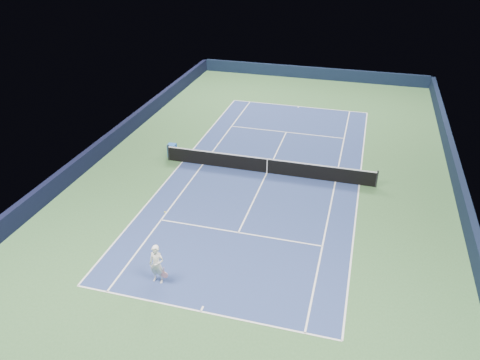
# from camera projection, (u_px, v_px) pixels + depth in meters

# --- Properties ---
(ground) EXTENTS (40.00, 40.00, 0.00)m
(ground) POSITION_uv_depth(u_px,v_px,m) (267.00, 173.00, 28.35)
(ground) COLOR #345C32
(ground) RESTS_ON ground
(wall_far) EXTENTS (22.00, 0.35, 1.10)m
(wall_far) POSITION_uv_depth(u_px,v_px,m) (312.00, 73.00, 44.73)
(wall_far) COLOR black
(wall_far) RESTS_ON ground
(wall_right) EXTENTS (0.35, 40.00, 1.10)m
(wall_right) POSITION_uv_depth(u_px,v_px,m) (460.00, 189.00, 25.55)
(wall_right) COLOR black
(wall_right) RESTS_ON ground
(wall_left) EXTENTS (0.35, 40.00, 1.10)m
(wall_left) POSITION_uv_depth(u_px,v_px,m) (106.00, 144.00, 30.60)
(wall_left) COLOR black
(wall_left) RESTS_ON ground
(court_surface) EXTENTS (10.97, 23.77, 0.01)m
(court_surface) POSITION_uv_depth(u_px,v_px,m) (267.00, 173.00, 28.35)
(court_surface) COLOR navy
(court_surface) RESTS_ON ground
(baseline_far) EXTENTS (10.97, 0.08, 0.00)m
(baseline_far) POSITION_uv_depth(u_px,v_px,m) (299.00, 106.00, 38.33)
(baseline_far) COLOR white
(baseline_far) RESTS_ON ground
(baseline_near) EXTENTS (10.97, 0.08, 0.00)m
(baseline_near) POSITION_uv_depth(u_px,v_px,m) (201.00, 311.00, 18.36)
(baseline_near) COLOR white
(baseline_near) RESTS_ON ground
(sideline_doubles_right) EXTENTS (0.08, 23.77, 0.00)m
(sideline_doubles_right) POSITION_uv_depth(u_px,v_px,m) (359.00, 185.00, 27.06)
(sideline_doubles_right) COLOR white
(sideline_doubles_right) RESTS_ON ground
(sideline_doubles_left) EXTENTS (0.08, 23.77, 0.00)m
(sideline_doubles_left) POSITION_uv_depth(u_px,v_px,m) (182.00, 162.00, 29.62)
(sideline_doubles_left) COLOR white
(sideline_doubles_left) RESTS_ON ground
(sideline_singles_right) EXTENTS (0.08, 23.77, 0.00)m
(sideline_singles_right) POSITION_uv_depth(u_px,v_px,m) (335.00, 182.00, 27.38)
(sideline_singles_right) COLOR white
(sideline_singles_right) RESTS_ON ground
(sideline_singles_left) EXTENTS (0.08, 23.77, 0.00)m
(sideline_singles_left) POSITION_uv_depth(u_px,v_px,m) (203.00, 164.00, 29.30)
(sideline_singles_left) COLOR white
(sideline_singles_left) RESTS_ON ground
(service_line_far) EXTENTS (8.23, 0.08, 0.00)m
(service_line_far) POSITION_uv_depth(u_px,v_px,m) (286.00, 132.00, 33.72)
(service_line_far) COLOR white
(service_line_far) RESTS_ON ground
(service_line_near) EXTENTS (8.23, 0.08, 0.00)m
(service_line_near) POSITION_uv_depth(u_px,v_px,m) (238.00, 232.00, 22.97)
(service_line_near) COLOR white
(service_line_near) RESTS_ON ground
(center_service_line) EXTENTS (0.08, 12.80, 0.00)m
(center_service_line) POSITION_uv_depth(u_px,v_px,m) (267.00, 173.00, 28.34)
(center_service_line) COLOR white
(center_service_line) RESTS_ON ground
(center_mark_far) EXTENTS (0.08, 0.30, 0.00)m
(center_mark_far) POSITION_uv_depth(u_px,v_px,m) (298.00, 107.00, 38.20)
(center_mark_far) COLOR white
(center_mark_far) RESTS_ON ground
(center_mark_near) EXTENTS (0.08, 0.30, 0.00)m
(center_mark_near) POSITION_uv_depth(u_px,v_px,m) (202.00, 309.00, 18.49)
(center_mark_near) COLOR white
(center_mark_near) RESTS_ON ground
(tennis_net) EXTENTS (12.90, 0.10, 1.07)m
(tennis_net) POSITION_uv_depth(u_px,v_px,m) (267.00, 166.00, 28.10)
(tennis_net) COLOR black
(tennis_net) RESTS_ON ground
(sponsor_cube) EXTENTS (0.61, 0.51, 0.85)m
(sponsor_cube) POSITION_uv_depth(u_px,v_px,m) (172.00, 150.00, 30.12)
(sponsor_cube) COLOR #1E5AB4
(sponsor_cube) RESTS_ON ground
(tennis_player) EXTENTS (0.83, 1.27, 2.92)m
(tennis_player) POSITION_uv_depth(u_px,v_px,m) (157.00, 264.00, 19.46)
(tennis_player) COLOR white
(tennis_player) RESTS_ON ground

